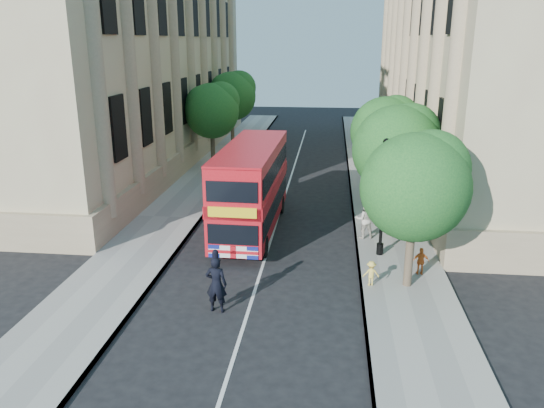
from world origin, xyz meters
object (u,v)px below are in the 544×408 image
(woman_pedestrian, at_px, (364,219))
(double_decker_bus, at_px, (252,186))
(police_constable, at_px, (216,284))
(box_van, at_px, (240,172))
(lamp_post, at_px, (383,202))

(woman_pedestrian, bearing_deg, double_decker_bus, -19.10)
(police_constable, relative_size, woman_pedestrian, 1.11)
(box_van, bearing_deg, police_constable, -86.62)
(police_constable, bearing_deg, lamp_post, -131.54)
(double_decker_bus, relative_size, box_van, 2.07)
(police_constable, xyz_separation_m, woman_pedestrian, (5.50, 7.62, 0.02))
(woman_pedestrian, bearing_deg, police_constable, 41.84)
(double_decker_bus, distance_m, woman_pedestrian, 5.67)
(lamp_post, height_order, police_constable, lamp_post)
(lamp_post, relative_size, police_constable, 2.50)
(box_van, xyz_separation_m, police_constable, (1.80, -15.48, -0.19))
(double_decker_bus, distance_m, box_van, 7.52)
(lamp_post, distance_m, double_decker_bus, 6.64)
(woman_pedestrian, bearing_deg, box_van, -59.50)
(box_van, height_order, woman_pedestrian, box_van)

